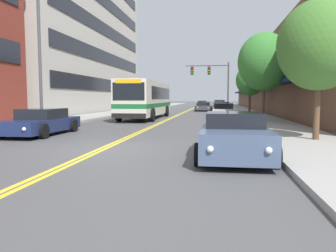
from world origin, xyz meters
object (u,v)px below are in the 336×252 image
(traffic_signal_mast, at_px, (213,77))
(street_tree_right_far, at_px, (250,80))
(car_red_moving_second, at_px, (202,104))
(street_tree_right_near, at_px, (319,45))
(car_navy_parked_left_mid, at_px, (41,122))
(street_tree_right_mid, at_px, (264,62))
(car_champagne_parked_left_near, at_px, (151,107))
(street_lamp_left_near, at_px, (45,43))
(car_slate_blue_parked_right_foreground, at_px, (234,137))
(car_dark_grey_moving_lead, at_px, (204,107))
(car_white_parked_right_end, at_px, (219,105))
(city_bus, at_px, (147,98))
(car_silver_parked_right_mid, at_px, (223,112))
(car_black_parked_right_far, at_px, (221,108))

(traffic_signal_mast, height_order, street_tree_right_far, traffic_signal_mast)
(car_red_moving_second, relative_size, street_tree_right_near, 0.80)
(car_navy_parked_left_mid, bearing_deg, street_tree_right_mid, 38.98)
(car_champagne_parked_left_near, xyz_separation_m, street_tree_right_near, (12.03, -27.97, 3.13))
(car_champagne_parked_left_near, relative_size, street_lamp_left_near, 0.61)
(car_navy_parked_left_mid, distance_m, street_tree_right_near, 12.48)
(car_slate_blue_parked_right_foreground, relative_size, car_dark_grey_moving_lead, 0.90)
(street_lamp_left_near, bearing_deg, traffic_signal_mast, 70.14)
(car_champagne_parked_left_near, xyz_separation_m, street_lamp_left_near, (-0.55, -24.98, 4.02))
(car_champagne_parked_left_near, bearing_deg, car_navy_parked_left_mid, -89.95)
(street_lamp_left_near, bearing_deg, car_navy_parked_left_mid, -71.39)
(car_white_parked_right_end, distance_m, traffic_signal_mast, 11.22)
(car_white_parked_right_end, bearing_deg, car_dark_grey_moving_lead, -109.43)
(car_white_parked_right_end, height_order, street_tree_right_mid, street_tree_right_mid)
(street_tree_right_far, bearing_deg, street_lamp_left_near, -124.89)
(city_bus, bearing_deg, car_red_moving_second, 85.01)
(car_silver_parked_right_mid, height_order, car_black_parked_right_far, car_silver_parked_right_mid)
(car_champagne_parked_left_near, height_order, car_black_parked_right_far, car_black_parked_right_far)
(city_bus, relative_size, street_tree_right_near, 2.19)
(car_red_moving_second, height_order, traffic_signal_mast, traffic_signal_mast)
(car_slate_blue_parked_right_foreground, height_order, street_tree_right_near, street_tree_right_near)
(car_champagne_parked_left_near, bearing_deg, car_dark_grey_moving_lead, 22.92)
(car_red_moving_second, relative_size, street_tree_right_mid, 0.69)
(car_black_parked_right_far, relative_size, street_lamp_left_near, 0.55)
(car_white_parked_right_end, relative_size, car_dark_grey_moving_lead, 0.98)
(car_champagne_parked_left_near, distance_m, traffic_signal_mast, 8.81)
(city_bus, xyz_separation_m, car_champagne_parked_left_near, (-2.37, 13.71, -1.16))
(car_dark_grey_moving_lead, bearing_deg, city_bus, -104.34)
(car_slate_blue_parked_right_foreground, relative_size, street_tree_right_near, 0.82)
(car_white_parked_right_end, bearing_deg, car_champagne_parked_left_near, -134.57)
(car_dark_grey_moving_lead, bearing_deg, car_navy_parked_left_mid, -102.56)
(car_white_parked_right_end, height_order, street_tree_right_near, street_tree_right_near)
(car_white_parked_right_end, bearing_deg, car_red_moving_second, 102.63)
(car_black_parked_right_far, bearing_deg, car_silver_parked_right_mid, -89.78)
(car_black_parked_right_far, height_order, street_lamp_left_near, street_lamp_left_near)
(street_lamp_left_near, height_order, street_tree_right_far, street_lamp_left_near)
(city_bus, bearing_deg, traffic_signal_mast, 65.40)
(car_black_parked_right_far, xyz_separation_m, car_red_moving_second, (-3.22, 27.69, -0.03))
(traffic_signal_mast, bearing_deg, car_black_parked_right_far, -72.19)
(car_dark_grey_moving_lead, bearing_deg, street_tree_right_near, -79.96)
(car_navy_parked_left_mid, bearing_deg, traffic_signal_mast, 72.58)
(street_tree_right_far, bearing_deg, car_dark_grey_moving_lead, 115.24)
(car_champagne_parked_left_near, distance_m, car_navy_parked_left_mid, 26.67)
(car_black_parked_right_far, bearing_deg, car_slate_blue_parked_right_foreground, -90.05)
(car_slate_blue_parked_right_foreground, relative_size, car_black_parked_right_far, 1.03)
(car_slate_blue_parked_right_foreground, distance_m, street_lamp_left_near, 12.05)
(car_slate_blue_parked_right_foreground, bearing_deg, car_dark_grey_moving_lead, 93.64)
(car_navy_parked_left_mid, relative_size, street_tree_right_far, 1.01)
(car_slate_blue_parked_right_foreground, relative_size, car_silver_parked_right_mid, 0.94)
(car_dark_grey_moving_lead, bearing_deg, car_red_moving_second, 92.88)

